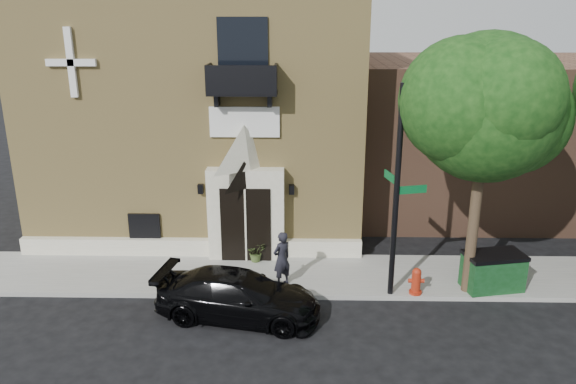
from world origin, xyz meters
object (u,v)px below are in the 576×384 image
street_sign (397,193)px  fire_hydrant (416,281)px  pedestrian_near (282,259)px  black_sedan (238,296)px  dumpster (493,271)px

street_sign → fire_hydrant: street_sign is taller
street_sign → fire_hydrant: size_ratio=7.54×
pedestrian_near → street_sign: bearing=131.1°
street_sign → pedestrian_near: bearing=158.5°
fire_hydrant → black_sedan: bearing=-166.9°
black_sedan → fire_hydrant: bearing=-66.7°
black_sedan → fire_hydrant: size_ratio=5.54×
pedestrian_near → fire_hydrant: bearing=132.2°
dumpster → pedestrian_near: (-6.53, 0.08, 0.30)m
fire_hydrant → dumpster: 2.46m
black_sedan → street_sign: bearing=-64.4°
fire_hydrant → pedestrian_near: size_ratio=0.47×
black_sedan → fire_hydrant: black_sedan is taller
dumpster → black_sedan: bearing=-179.3°
black_sedan → dumpster: size_ratio=2.40×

